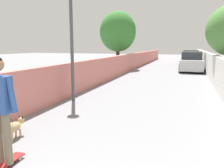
% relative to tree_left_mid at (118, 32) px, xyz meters
% --- Properties ---
extents(ground_plane, '(80.00, 80.00, 0.00)m').
position_rel_tree_left_mid_xyz_m(ground_plane, '(-5.00, -4.33, -3.22)').
color(ground_plane, gray).
extents(wall_left, '(48.00, 0.30, 1.35)m').
position_rel_tree_left_mid_xyz_m(wall_left, '(-7.00, -1.35, -2.54)').
color(wall_left, '#CC726B').
rests_on(wall_left, ground).
extents(fence_right, '(48.00, 0.30, 1.51)m').
position_rel_tree_left_mid_xyz_m(fence_right, '(-7.00, -7.32, -2.46)').
color(fence_right, silver).
rests_on(fence_right, ground).
extents(tree_left_mid, '(3.14, 3.14, 4.96)m').
position_rel_tree_left_mid_xyz_m(tree_left_mid, '(0.00, 0.00, 0.00)').
color(tree_left_mid, '#473523').
rests_on(tree_left_mid, ground).
extents(lamp_post, '(0.36, 0.36, 4.48)m').
position_rel_tree_left_mid_xyz_m(lamp_post, '(-11.99, -1.90, -0.17)').
color(lamp_post, '#4C4C51').
rests_on(lamp_post, ground).
extents(skateboard, '(0.81, 0.23, 0.08)m').
position_rel_tree_left_mid_xyz_m(skateboard, '(-16.59, -3.03, -3.15)').
color(skateboard, maroon).
rests_on(skateboard, ground).
extents(person_skateboarder, '(0.24, 0.71, 1.79)m').
position_rel_tree_left_mid_xyz_m(person_skateboarder, '(-16.59, -3.03, -2.08)').
color(person_skateboarder, '#726651').
rests_on(person_skateboarder, skateboard).
extents(dog, '(1.38, 0.84, 1.06)m').
position_rel_tree_left_mid_xyz_m(dog, '(-15.53, -2.32, -2.94)').
color(dog, tan).
rests_on(dog, ground).
extents(car_near, '(4.40, 1.80, 1.54)m').
position_rel_tree_left_mid_xyz_m(car_near, '(0.04, -6.17, -2.50)').
color(car_near, silver).
rests_on(car_near, ground).
extents(car_far, '(4.14, 1.80, 1.54)m').
position_rel_tree_left_mid_xyz_m(car_far, '(6.06, -6.17, -2.50)').
color(car_far, '#B71414').
rests_on(car_far, ground).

